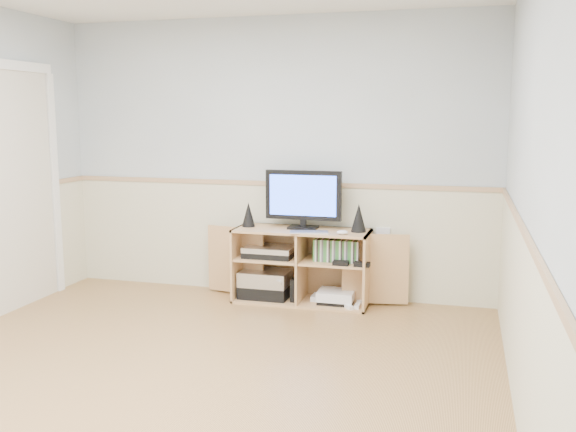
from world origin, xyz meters
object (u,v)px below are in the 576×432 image
object	(u,v)px
media_cabinet	(303,264)
monitor	(303,197)
keyboard	(309,232)
game_consoles	(335,297)

from	to	relation	value
media_cabinet	monitor	distance (m)	0.60
keyboard	game_consoles	world-z (taller)	keyboard
media_cabinet	game_consoles	size ratio (longest dim) A/B	4.11
media_cabinet	game_consoles	world-z (taller)	media_cabinet
media_cabinet	keyboard	world-z (taller)	keyboard
media_cabinet	game_consoles	distance (m)	0.41
monitor	keyboard	size ratio (longest dim) A/B	2.07
media_cabinet	monitor	bearing A→B (deg)	-90.00
monitor	game_consoles	size ratio (longest dim) A/B	1.50
monitor	game_consoles	bearing A→B (deg)	-11.29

